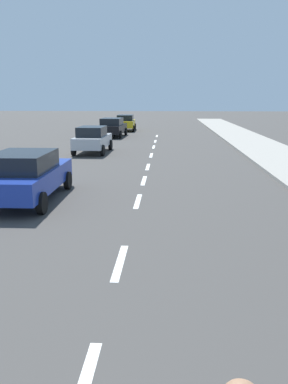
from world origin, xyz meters
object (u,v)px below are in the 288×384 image
at_px(parked_car_blue, 25,175).
at_px(parked_car_silver, 93,139).
at_px(parked_car_black, 112,127).
at_px(parked_car_yellow, 126,122).

xyz_separation_m(parked_car_blue, parked_car_silver, (0.05, 11.25, -0.01)).
bearing_deg(parked_car_black, parked_car_silver, -86.38).
height_order(parked_car_silver, parked_car_yellow, same).
relative_size(parked_car_silver, parked_car_yellow, 0.97).
bearing_deg(parked_car_blue, parked_car_black, 89.62).
height_order(parked_car_blue, parked_car_silver, same).
height_order(parked_car_blue, parked_car_yellow, same).
xyz_separation_m(parked_car_silver, parked_car_yellow, (0.27, 16.24, 0.00)).
relative_size(parked_car_blue, parked_car_black, 1.04).
height_order(parked_car_blue, parked_car_black, same).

